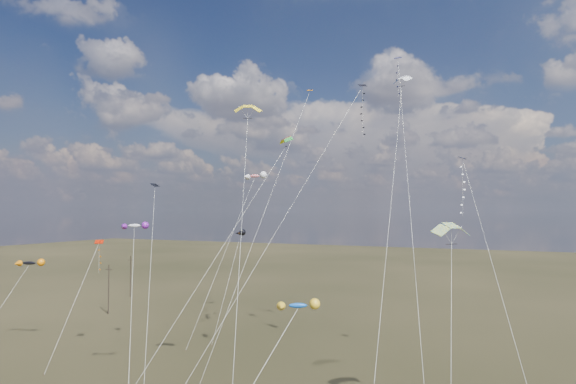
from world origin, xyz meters
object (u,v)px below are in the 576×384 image
at_px(utility_pole_near, 109,289).
at_px(diamond_black_high, 354,123).
at_px(parafoil_yellow, 248,108).
at_px(novelty_black_orange, 29,263).
at_px(utility_pole_far, 131,276).

distance_m(utility_pole_near, diamond_black_high, 50.61).
bearing_deg(parafoil_yellow, utility_pole_near, 148.29).
bearing_deg(diamond_black_high, utility_pole_near, 169.84).
height_order(utility_pole_near, diamond_black_high, diamond_black_high).
bearing_deg(novelty_black_orange, utility_pole_near, 104.69).
xyz_separation_m(parafoil_yellow, novelty_black_orange, (-35.04, 5.88, -15.82)).
distance_m(parafoil_yellow, novelty_black_orange, 38.89).
bearing_deg(parafoil_yellow, novelty_black_orange, 170.47).
bearing_deg(utility_pole_far, parafoil_yellow, -38.89).
bearing_deg(novelty_black_orange, diamond_black_high, 15.34).
bearing_deg(parafoil_yellow, diamond_black_high, 74.97).
relative_size(diamond_black_high, novelty_black_orange, 2.94).
height_order(utility_pole_far, novelty_black_orange, novelty_black_orange).
bearing_deg(utility_pole_near, novelty_black_orange, -75.31).
distance_m(utility_pole_far, novelty_black_orange, 35.80).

